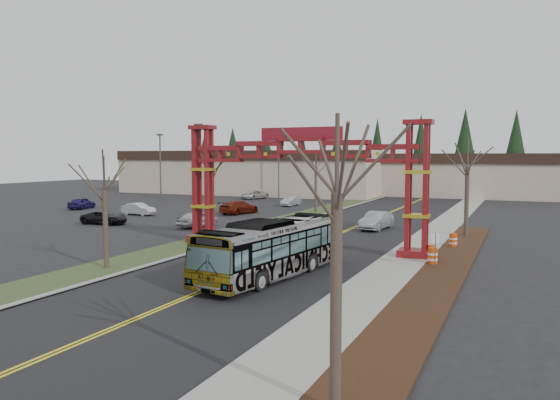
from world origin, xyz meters
The scene contains 34 objects.
ground centered at (0.00, 0.00, 0.00)m, with size 200.00×200.00×0.00m, color black.
road centered at (0.00, 25.00, 0.01)m, with size 12.00×110.00×0.02m, color black.
lane_line_left centered at (-0.12, 25.00, 0.03)m, with size 0.12×100.00×0.01m, color yellow.
lane_line_right centered at (0.12, 25.00, 0.03)m, with size 0.12×100.00×0.01m, color yellow.
curb_right centered at (6.15, 25.00, 0.07)m, with size 0.30×110.00×0.15m, color #9C9C97.
sidewalk_right centered at (7.60, 25.00, 0.08)m, with size 2.60×110.00×0.14m, color gray.
landscape_strip centered at (10.20, 10.00, 0.06)m, with size 2.60×50.00×0.12m, color black.
grass_median centered at (-8.00, 25.00, 0.04)m, with size 4.00×110.00×0.08m, color #2F4422.
curb_left centered at (-6.15, 25.00, 0.07)m, with size 0.30×110.00×0.15m, color #9C9C97.
gateway_arch centered at (0.00, 18.00, 5.98)m, with size 18.20×1.60×8.90m.
retail_building_west centered at (-30.00, 71.96, 3.76)m, with size 46.00×22.30×7.50m.
retail_building_east centered at (10.00, 79.95, 3.51)m, with size 38.00×20.30×7.00m.
conifer_treeline centered at (0.25, 92.00, 6.49)m, with size 116.10×5.60×13.00m.
transit_bus centered at (1.80, 9.42, 1.59)m, with size 2.67×11.42×3.18m, color #AFB1B7.
silver_sedan centered at (2.18, 30.72, 0.80)m, with size 1.70×4.87×1.61m, color #A5A8AD.
parked_car_near_a centered at (-13.42, 25.60, 0.74)m, with size 1.75×4.36×1.49m, color #B9BAC2.
parked_car_near_b centered at (-25.09, 31.68, 0.68)m, with size 1.43×4.10×1.35m, color silver.
parked_car_near_c centered at (-22.89, 23.75, 0.63)m, with size 2.10×4.56×1.27m, color black.
parked_car_mid_a centered at (-15.47, 37.46, 0.77)m, with size 2.15×5.28×1.53m, color maroon.
parked_car_mid_b centered at (-36.29, 34.60, 0.74)m, with size 1.74×4.32×1.47m, color navy.
parked_car_far_a centered at (-13.88, 48.84, 0.65)m, with size 1.37×3.93×1.29m, color #B7BBBF.
parked_car_far_b centered at (-23.60, 57.41, 0.65)m, with size 2.16×4.69×1.30m, color silver.
bare_tree_median_near centered at (-8.00, 7.37, 4.61)m, with size 3.01×3.01×6.62m.
bare_tree_median_mid centered at (-8.00, 19.26, 5.55)m, with size 3.07×3.07×7.61m.
bare_tree_median_far centered at (-8.00, 42.47, 5.30)m, with size 3.04×3.04×7.34m.
bare_tree_right_near centered at (10.00, -4.41, 5.65)m, with size 2.99×2.99×7.66m.
bare_tree_right_far centered at (10.00, 29.13, 5.71)m, with size 3.42×3.42×8.00m.
light_pole_near centered at (-17.98, 33.02, 5.83)m, with size 0.87×0.44×10.07m.
light_pole_mid centered at (-32.42, 45.68, 5.60)m, with size 0.84×0.42×9.68m.
light_pole_far centered at (-20.41, 59.40, 4.87)m, with size 0.73×0.37×8.42m.
street_sign centered at (9.66, 14.80, 1.57)m, with size 0.47×0.23×2.18m.
barrel_south centered at (9.31, 16.24, 0.55)m, with size 0.59×0.59×1.10m.
barrel_mid centered at (8.95, 18.13, 0.47)m, with size 0.50×0.50×0.93m.
barrel_north centered at (9.69, 23.29, 0.53)m, with size 0.57×0.57×1.05m.
Camera 1 is at (14.22, -17.24, 6.62)m, focal length 35.00 mm.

